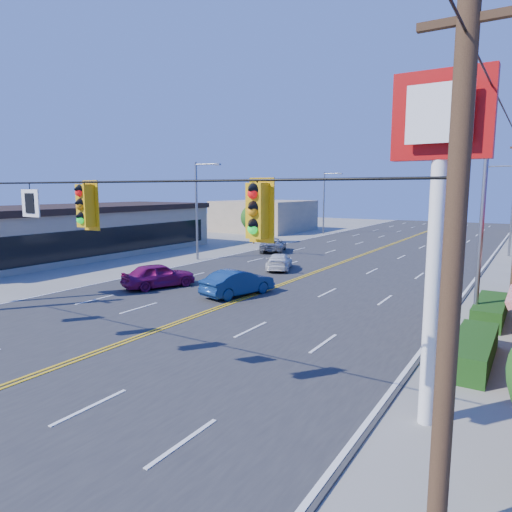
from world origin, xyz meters
The scene contains 15 objects.
ground centered at (0.00, 0.00, 0.00)m, with size 160.00×160.00×0.00m, color gray.
road centered at (0.00, 20.00, 0.03)m, with size 20.00×120.00×0.06m, color #2D2D30.
signal_span centered at (-0.12, 0.00, 4.89)m, with size 24.32×0.34×9.00m.
kfc_pylon centered at (11.00, 4.00, 6.04)m, with size 2.20×0.36×8.50m.
strip_mall centered at (-22.00, 18.00, 2.25)m, with size 10.40×26.40×4.40m.
streetlight_se centered at (10.79, 14.00, 4.51)m, with size 2.55×0.25×8.00m.
streetlight_ne centered at (10.79, 38.00, 4.51)m, with size 2.55×0.25×8.00m.
streetlight_sw centered at (-10.79, 22.00, 4.51)m, with size 2.55×0.25×8.00m.
streetlight_nw centered at (-10.79, 48.00, 4.51)m, with size 2.55×0.25×8.00m.
tree_west centered at (-13.00, 34.00, 2.79)m, with size 2.80×2.80×4.20m.
bld_west_far centered at (-20.00, 48.00, 2.10)m, with size 11.00×12.00×4.20m, color tan.
car_magenta centered at (-5.82, 12.06, 0.73)m, with size 1.72×4.27×1.46m, color #830E52.
car_blue centered at (-0.70, 12.85, 0.71)m, with size 1.50×4.30×1.42m, color navy.
car_white centered at (-2.71, 21.14, 0.58)m, with size 1.63×4.01×1.16m, color silver.
car_silver centered at (-7.87, 29.30, 0.64)m, with size 2.13×4.61×1.28m, color #9B9CA0.
Camera 1 is at (13.07, -7.38, 5.83)m, focal length 32.00 mm.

